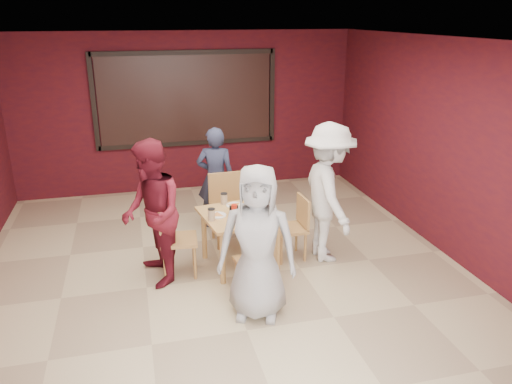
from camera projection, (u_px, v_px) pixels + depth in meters
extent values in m
plane|color=tan|center=(226.00, 278.00, 6.14)|extent=(7.00, 7.00, 0.00)
cube|color=black|center=(187.00, 99.00, 8.73)|extent=(3.00, 0.02, 1.50)
cube|color=tan|center=(240.00, 215.00, 6.23)|extent=(1.03, 1.03, 0.04)
cylinder|color=tan|center=(204.00, 235.00, 6.53)|extent=(0.07, 0.07, 0.67)
cylinder|color=tan|center=(255.00, 226.00, 6.79)|extent=(0.07, 0.07, 0.67)
cylinder|color=tan|center=(223.00, 258.00, 5.90)|extent=(0.07, 0.07, 0.67)
cylinder|color=tan|center=(278.00, 247.00, 6.17)|extent=(0.07, 0.07, 0.67)
cylinder|color=silver|center=(245.00, 222.00, 5.96)|extent=(0.23, 0.23, 0.01)
cone|color=#EEC354|center=(245.00, 221.00, 5.95)|extent=(0.21, 0.21, 0.02)
cylinder|color=beige|center=(257.00, 219.00, 5.89)|extent=(0.09, 0.09, 0.14)
cylinder|color=black|center=(257.00, 213.00, 5.86)|extent=(0.09, 0.09, 0.01)
cylinder|color=silver|center=(235.00, 205.00, 6.48)|extent=(0.23, 0.23, 0.01)
cone|color=#EEC354|center=(235.00, 204.00, 6.47)|extent=(0.21, 0.21, 0.02)
cylinder|color=beige|center=(224.00, 199.00, 6.51)|extent=(0.09, 0.09, 0.14)
cylinder|color=black|center=(224.00, 194.00, 6.48)|extent=(0.09, 0.09, 0.01)
cylinder|color=silver|center=(217.00, 215.00, 6.15)|extent=(0.23, 0.23, 0.01)
cone|color=#EEC354|center=(217.00, 214.00, 6.15)|extent=(0.21, 0.21, 0.02)
cylinder|color=beige|center=(212.00, 215.00, 6.00)|extent=(0.09, 0.09, 0.14)
cylinder|color=black|center=(211.00, 209.00, 5.97)|extent=(0.09, 0.09, 0.01)
cylinder|color=silver|center=(262.00, 211.00, 6.28)|extent=(0.23, 0.23, 0.01)
cone|color=#EEC354|center=(262.00, 210.00, 6.28)|extent=(0.21, 0.21, 0.02)
cylinder|color=beige|center=(266.00, 202.00, 6.40)|extent=(0.09, 0.09, 0.14)
cylinder|color=black|center=(266.00, 197.00, 6.37)|extent=(0.09, 0.09, 0.01)
cylinder|color=silver|center=(246.00, 210.00, 6.20)|extent=(0.06, 0.06, 0.10)
cylinder|color=silver|center=(242.00, 213.00, 6.14)|extent=(0.05, 0.05, 0.08)
cylinder|color=#B51D0C|center=(234.00, 210.00, 6.14)|extent=(0.07, 0.07, 0.15)
cube|color=black|center=(234.00, 210.00, 6.21)|extent=(0.11, 0.06, 0.10)
cube|color=#A36F3F|center=(254.00, 261.00, 5.71)|extent=(0.44, 0.44, 0.04)
cylinder|color=#A36F3F|center=(260.00, 269.00, 5.97)|extent=(0.03, 0.03, 0.37)
cylinder|color=#A36F3F|center=(236.00, 274.00, 5.85)|extent=(0.03, 0.03, 0.37)
cylinder|color=#A36F3F|center=(272.00, 281.00, 5.70)|extent=(0.03, 0.03, 0.37)
cylinder|color=#A36F3F|center=(247.00, 286.00, 5.58)|extent=(0.03, 0.03, 0.37)
cube|color=#A36F3F|center=(260.00, 250.00, 5.48)|extent=(0.38, 0.10, 0.37)
cube|color=#A36F3F|center=(229.00, 211.00, 6.93)|extent=(0.48, 0.48, 0.04)
cylinder|color=#A36F3F|center=(219.00, 234.00, 6.80)|extent=(0.04, 0.04, 0.46)
cylinder|color=#A36F3F|center=(245.00, 231.00, 6.90)|extent=(0.04, 0.04, 0.46)
cylinder|color=#A36F3F|center=(213.00, 223.00, 7.14)|extent=(0.04, 0.04, 0.46)
cylinder|color=#A36F3F|center=(239.00, 221.00, 7.24)|extent=(0.04, 0.04, 0.46)
cube|color=#A36F3F|center=(225.00, 188.00, 7.04)|extent=(0.47, 0.05, 0.45)
cube|color=#A36F3F|center=(179.00, 240.00, 6.10)|extent=(0.48, 0.48, 0.04)
cylinder|color=#A36F3F|center=(195.00, 263.00, 6.04)|extent=(0.04, 0.04, 0.43)
cylinder|color=#A36F3F|center=(194.00, 250.00, 6.38)|extent=(0.04, 0.04, 0.43)
cylinder|color=#A36F3F|center=(165.00, 265.00, 5.99)|extent=(0.04, 0.04, 0.43)
cylinder|color=#A36F3F|center=(165.00, 252.00, 6.32)|extent=(0.04, 0.04, 0.43)
cube|color=#A36F3F|center=(161.00, 222.00, 5.99)|extent=(0.08, 0.44, 0.42)
cube|color=#A36F3F|center=(289.00, 229.00, 6.51)|extent=(0.42, 0.42, 0.04)
cylinder|color=#A36F3F|center=(273.00, 240.00, 6.69)|extent=(0.03, 0.03, 0.40)
cylinder|color=#A36F3F|center=(281.00, 251.00, 6.40)|extent=(0.03, 0.03, 0.40)
cylinder|color=#A36F3F|center=(296.00, 237.00, 6.78)|extent=(0.03, 0.03, 0.40)
cylinder|color=#A36F3F|center=(305.00, 247.00, 6.48)|extent=(0.03, 0.03, 0.40)
cube|color=#A36F3F|center=(303.00, 211.00, 6.48)|extent=(0.05, 0.41, 0.39)
imported|color=#9E9E9E|center=(257.00, 243.00, 5.13)|extent=(0.95, 0.78, 1.68)
imported|color=#2A314B|center=(216.00, 178.00, 7.39)|extent=(0.64, 0.50, 1.54)
imported|color=maroon|center=(152.00, 214.00, 5.79)|extent=(0.77, 0.93, 1.75)
imported|color=silver|center=(328.00, 193.00, 6.36)|extent=(0.72, 1.19, 1.81)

